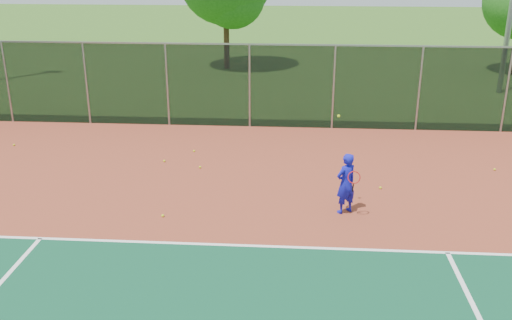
{
  "coord_description": "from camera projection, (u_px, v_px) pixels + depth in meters",
  "views": [
    {
      "loc": [
        -1.33,
        -8.03,
        6.14
      ],
      "look_at": [
        -2.27,
        5.0,
        1.3
      ],
      "focal_mm": 40.0,
      "sensor_mm": 36.0,
      "label": 1
    }
  ],
  "objects": [
    {
      "name": "court_apron",
      "position": [
        358.0,
        275.0,
        11.43
      ],
      "size": [
        30.0,
        20.0,
        0.02
      ],
      "primitive_type": "cube",
      "color": "#943C25",
      "rests_on": "ground"
    },
    {
      "name": "practice_ball_8",
      "position": [
        163.0,
        216.0,
        13.86
      ],
      "size": [
        0.07,
        0.07,
        0.07
      ],
      "primitive_type": "sphere",
      "color": "#C2D318",
      "rests_on": "court_apron"
    },
    {
      "name": "tennis_player",
      "position": [
        346.0,
        183.0,
        13.86
      ],
      "size": [
        0.67,
        0.73,
        2.48
      ],
      "color": "#1214B1",
      "rests_on": "court_apron"
    },
    {
      "name": "practice_ball_0",
      "position": [
        164.0,
        161.0,
        17.44
      ],
      "size": [
        0.07,
        0.07,
        0.07
      ],
      "primitive_type": "sphere",
      "color": "#C2D318",
      "rests_on": "court_apron"
    },
    {
      "name": "fence_back",
      "position": [
        334.0,
        86.0,
        20.24
      ],
      "size": [
        30.0,
        0.06,
        3.03
      ],
      "color": "black",
      "rests_on": "court_apron"
    },
    {
      "name": "practice_ball_1",
      "position": [
        495.0,
        169.0,
        16.78
      ],
      "size": [
        0.07,
        0.07,
        0.07
      ],
      "primitive_type": "sphere",
      "color": "#C2D318",
      "rests_on": "court_apron"
    },
    {
      "name": "practice_ball_6",
      "position": [
        194.0,
        151.0,
        18.31
      ],
      "size": [
        0.07,
        0.07,
        0.07
      ],
      "primitive_type": "sphere",
      "color": "#C2D318",
      "rests_on": "court_apron"
    },
    {
      "name": "practice_ball_7",
      "position": [
        200.0,
        167.0,
        16.95
      ],
      "size": [
        0.07,
        0.07,
        0.07
      ],
      "primitive_type": "sphere",
      "color": "#C2D318",
      "rests_on": "court_apron"
    },
    {
      "name": "practice_ball_5",
      "position": [
        14.0,
        145.0,
        18.88
      ],
      "size": [
        0.07,
        0.07,
        0.07
      ],
      "primitive_type": "sphere",
      "color": "#C2D318",
      "rests_on": "court_apron"
    },
    {
      "name": "practice_ball_2",
      "position": [
        380.0,
        188.0,
        15.49
      ],
      "size": [
        0.07,
        0.07,
        0.07
      ],
      "primitive_type": "sphere",
      "color": "#C2D318",
      "rests_on": "court_apron"
    }
  ]
}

